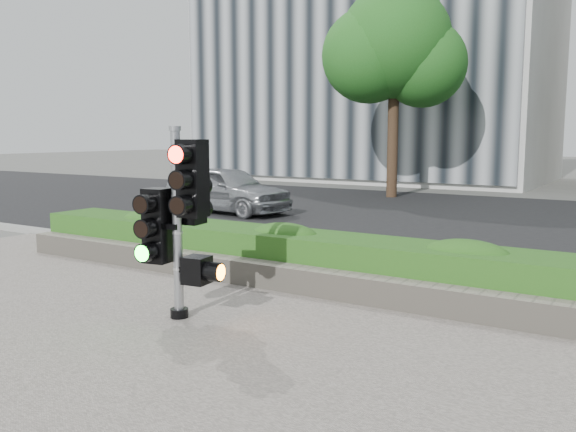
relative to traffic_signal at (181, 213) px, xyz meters
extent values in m
plane|color=#51514C|center=(1.11, -0.20, -1.25)|extent=(120.00, 120.00, 0.00)
cube|color=black|center=(1.11, 9.80, -1.24)|extent=(60.00, 13.00, 0.02)
cube|color=gray|center=(1.11, 2.95, -1.19)|extent=(60.00, 0.25, 0.12)
cube|color=gray|center=(1.11, 1.70, -1.05)|extent=(12.00, 0.32, 0.34)
cube|color=#4D932D|center=(1.11, 2.35, -0.88)|extent=(12.00, 1.00, 0.68)
cube|color=#B7B7B2|center=(-7.89, 22.80, 6.25)|extent=(16.00, 9.00, 15.00)
cylinder|color=black|center=(-3.39, 14.30, 0.77)|extent=(0.36, 0.36, 4.03)
sphere|color=#1D5016|center=(-3.39, 14.30, 3.94)|extent=(3.74, 3.74, 3.74)
sphere|color=#1D5016|center=(-2.53, 14.66, 3.22)|extent=(2.88, 2.88, 2.88)
sphere|color=#1D5016|center=(-4.11, 13.87, 3.50)|extent=(3.17, 3.17, 3.17)
sphere|color=#1D5016|center=(-3.39, 15.02, 4.80)|extent=(2.59, 2.59, 2.59)
cylinder|color=black|center=(-0.03, -0.04, -1.17)|extent=(0.21, 0.21, 0.10)
cylinder|color=gray|center=(-0.03, -0.04, -0.14)|extent=(0.11, 0.11, 2.15)
cylinder|color=gray|center=(-0.03, -0.04, 0.96)|extent=(0.14, 0.14, 0.05)
cube|color=#FF1107|center=(0.22, -0.03, 0.41)|extent=(0.31, 0.31, 0.86)
cube|color=#14E51E|center=(-0.26, -0.10, -0.15)|extent=(0.31, 0.31, 0.86)
cube|color=black|center=(-0.03, 0.21, 0.15)|extent=(0.31, 0.31, 0.59)
cube|color=orange|center=(0.20, 0.03, -0.64)|extent=(0.31, 0.31, 0.31)
imported|color=#A4A7AB|center=(-5.53, 7.93, -0.59)|extent=(3.90, 1.88, 1.28)
camera|label=1|loc=(4.71, -5.16, 0.89)|focal=38.00mm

